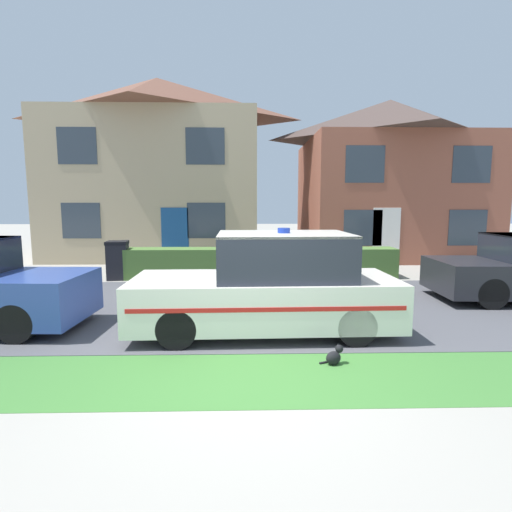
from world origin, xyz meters
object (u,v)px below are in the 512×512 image
house_left (159,167)px  house_right (388,178)px  police_car (270,286)px  cat (335,356)px  wheelie_bin (118,260)px

house_left → house_right: 9.90m
house_left → police_car: bearing=-69.1°
police_car → house_right: bearing=-119.6°
cat → house_right: 13.44m
cat → house_right: size_ratio=0.05×
cat → house_right: house_right is taller
wheelie_bin → house_right: bearing=21.8°
police_car → wheelie_bin: size_ratio=3.98×
house_left → house_right: (9.89, -0.29, -0.45)m
house_right → wheelie_bin: size_ratio=6.39×
cat → wheelie_bin: (-5.06, 6.51, 0.46)m
police_car → cat: size_ratio=13.45×
house_left → wheelie_bin: bearing=-90.7°
police_car → house_left: 12.05m
police_car → cat: 1.83m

